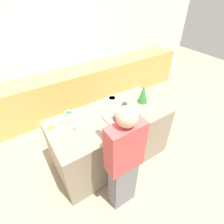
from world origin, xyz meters
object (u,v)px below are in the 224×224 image
candy_bowl_far_right (51,129)px  mug (125,105)px  decorative_tree (143,94)px  candy_bowl_behind_tray (69,114)px  person (124,162)px  gingerbread_house (121,115)px  baking_tray (121,121)px  candy_bowl_beside_tree (112,99)px  candy_bowl_far_left (78,126)px

candy_bowl_far_right → mug: bearing=-6.2°
decorative_tree → candy_bowl_behind_tray: decorative_tree is taller
mug → person: 0.97m
gingerbread_house → candy_bowl_behind_tray: size_ratio=2.29×
baking_tray → candy_bowl_behind_tray: size_ratio=3.07×
gingerbread_house → candy_bowl_beside_tree: bearing=69.5°
baking_tray → mug: size_ratio=4.70×
gingerbread_house → candy_bowl_far_right: size_ratio=1.95×
candy_bowl_beside_tree → decorative_tree: bearing=-40.3°
candy_bowl_behind_tray → candy_bowl_far_left: (0.00, -0.32, 0.00)m
candy_bowl_behind_tray → person: person is taller
baking_tray → gingerbread_house: (0.00, 0.00, 0.10)m
candy_bowl_far_right → gingerbread_house: bearing=-22.2°
baking_tray → candy_bowl_far_right: size_ratio=2.62×
candy_bowl_beside_tree → person: 1.18m
candy_bowl_behind_tray → candy_bowl_far_left: size_ratio=0.93×
candy_bowl_far_right → candy_bowl_beside_tree: size_ratio=1.00×
candy_bowl_beside_tree → baking_tray: bearing=-110.6°
decorative_tree → mug: bearing=172.6°
baking_tray → person: size_ratio=0.23×
gingerbread_house → decorative_tree: decorative_tree is taller
candy_bowl_far_left → mug: mug is taller
decorative_tree → candy_bowl_behind_tray: 1.18m
baking_tray → candy_bowl_behind_tray: bearing=136.4°
baking_tray → candy_bowl_behind_tray: candy_bowl_behind_tray is taller
person → candy_bowl_far_left: bearing=106.1°
candy_bowl_far_right → candy_bowl_behind_tray: (0.32, 0.17, -0.00)m
candy_bowl_far_left → baking_tray: bearing=-20.5°
decorative_tree → candy_bowl_behind_tray: bearing=163.3°
baking_tray → decorative_tree: bearing=18.8°
candy_bowl_beside_tree → candy_bowl_far_left: size_ratio=1.10×
decorative_tree → candy_bowl_far_left: decorative_tree is taller
decorative_tree → person: 1.18m
candy_bowl_far_left → person: person is taller
mug → baking_tray: bearing=-135.8°
candy_bowl_far_left → person: (0.21, -0.74, -0.10)m
baking_tray → candy_bowl_far_right: (-0.87, 0.35, 0.02)m
decorative_tree → candy_bowl_far_right: 1.45m
candy_bowl_beside_tree → mug: mug is taller
mug → gingerbread_house: bearing=-135.7°
gingerbread_house → person: 0.66m
candy_bowl_behind_tray → mug: bearing=-20.3°
decorative_tree → person: (-0.90, -0.73, -0.22)m
baking_tray → candy_bowl_far_left: candy_bowl_far_left is taller
candy_bowl_beside_tree → person: person is taller
candy_bowl_far_right → candy_bowl_far_left: bearing=-25.0°
baking_tray → gingerbread_house: 0.10m
decorative_tree → candy_bowl_far_left: 1.13m
candy_bowl_behind_tray → candy_bowl_beside_tree: 0.75m
candy_bowl_behind_tray → candy_bowl_beside_tree: candy_bowl_behind_tray is taller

